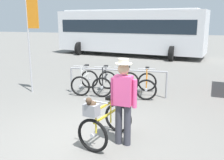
{
  "coord_description": "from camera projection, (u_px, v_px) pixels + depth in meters",
  "views": [
    {
      "loc": [
        2.11,
        -4.66,
        2.43
      ],
      "look_at": [
        0.26,
        1.16,
        1.0
      ],
      "focal_mm": 41.52,
      "sensor_mm": 36.0,
      "label": 1
    }
  ],
  "objects": [
    {
      "name": "ground_plane",
      "position": [
        84.0,
        137.0,
        5.5
      ],
      "size": [
        80.0,
        80.0,
        0.0
      ],
      "primitive_type": "plane",
      "color": "slate"
    },
    {
      "name": "bike_rack_rail",
      "position": [
        117.0,
        76.0,
        8.37
      ],
      "size": [
        3.2,
        0.34,
        0.88
      ],
      "color": "#99999E",
      "rests_on": "ground"
    },
    {
      "name": "bus_distant",
      "position": [
        129.0,
        30.0,
        17.61
      ],
      "size": [
        10.25,
        4.31,
        3.08
      ],
      "color": "silver",
      "rests_on": "ground"
    },
    {
      "name": "racked_bike_black",
      "position": [
        105.0,
        82.0,
        8.7
      ],
      "size": [
        0.81,
        1.19,
        0.98
      ],
      "color": "black",
      "rests_on": "ground"
    },
    {
      "name": "featured_bicycle",
      "position": [
        103.0,
        121.0,
        5.09
      ],
      "size": [
        0.86,
        1.25,
        1.09
      ],
      "color": "black",
      "rests_on": "ground"
    },
    {
      "name": "racked_bike_white",
      "position": [
        85.0,
        81.0,
        8.85
      ],
      "size": [
        0.77,
        1.15,
        0.97
      ],
      "color": "black",
      "rests_on": "ground"
    },
    {
      "name": "person_with_featured_bike",
      "position": [
        123.0,
        99.0,
        4.97
      ],
      "size": [
        0.53,
        0.32,
        1.72
      ],
      "color": "#383842",
      "rests_on": "ground"
    },
    {
      "name": "banner_flag",
      "position": [
        31.0,
        26.0,
        8.38
      ],
      "size": [
        0.45,
        0.05,
        3.2
      ],
      "color": "#B2B2B7",
      "rests_on": "ground"
    },
    {
      "name": "racked_bike_yellow",
      "position": [
        125.0,
        83.0,
        8.55
      ],
      "size": [
        0.73,
        1.13,
        0.97
      ],
      "color": "black",
      "rests_on": "ground"
    },
    {
      "name": "racked_bike_orange",
      "position": [
        147.0,
        85.0,
        8.4
      ],
      "size": [
        0.81,
        1.18,
        0.97
      ],
      "color": "black",
      "rests_on": "ground"
    }
  ]
}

